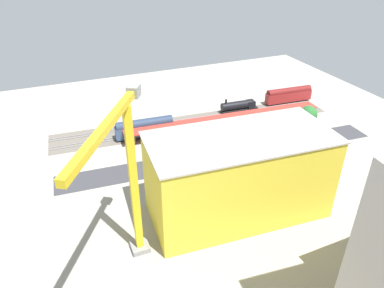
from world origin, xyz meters
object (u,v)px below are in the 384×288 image
object	(u,v)px
passenger_coach	(289,95)
parked_car_1	(273,150)
freight_coach_far	(145,127)
street_tree_0	(197,137)
box_truck_1	(263,158)
street_tree_2	(308,114)
traffic_light	(182,160)
locomotive	(240,106)
box_truck_2	(253,163)
platform_canopy_near	(225,118)
parked_car_4	(210,163)
parked_car_5	(186,168)
parked_car_3	(232,158)
box_truck_0	(216,169)
street_tree_1	(248,128)
parked_car_0	(290,145)
tower_crane	(128,174)
parked_car_2	(251,154)
construction_building	(239,177)

from	to	relation	value
passenger_coach	parked_car_1	distance (m)	39.45
freight_coach_far	street_tree_0	xyz separation A→B (m)	(-11.79, 15.25, 1.87)
box_truck_1	street_tree_2	size ratio (longest dim) A/B	1.06
traffic_light	street_tree_0	bearing A→B (deg)	-131.51
locomotive	passenger_coach	xyz separation A→B (m)	(-21.45, 0.00, 1.26)
box_truck_2	platform_canopy_near	bearing A→B (deg)	-97.91
locomotive	passenger_coach	world-z (taller)	passenger_coach
passenger_coach	traffic_light	world-z (taller)	traffic_light
street_tree_0	traffic_light	distance (m)	12.88
parked_car_4	parked_car_5	xyz separation A→B (m)	(7.15, -0.01, -0.04)
locomotive	parked_car_3	size ratio (longest dim) A/B	2.95
box_truck_0	street_tree_0	distance (m)	13.30
box_truck_2	street_tree_1	xyz separation A→B (m)	(-5.93, -13.65, 3.02)
freight_coach_far	parked_car_4	distance (m)	26.42
passenger_coach	box_truck_2	distance (m)	49.99
parked_car_0	tower_crane	size ratio (longest dim) A/B	0.12
parked_car_5	street_tree_1	xyz separation A→B (m)	(-23.71, -8.02, 3.82)
parked_car_2	street_tree_1	distance (m)	9.58
platform_canopy_near	box_truck_2	bearing A→B (deg)	82.09
passenger_coach	parked_car_3	distance (m)	49.29
parked_car_3	box_truck_2	xyz separation A→B (m)	(-3.53, 5.36, 0.84)
parked_car_1	street_tree_2	bearing A→B (deg)	-156.79
platform_canopy_near	traffic_light	bearing A→B (deg)	40.71
platform_canopy_near	construction_building	size ratio (longest dim) A/B	1.71
freight_coach_far	traffic_light	bearing A→B (deg)	97.45
passenger_coach	parked_car_3	size ratio (longest dim) A/B	3.91
passenger_coach	street_tree_1	xyz separation A→B (m)	(30.26, 20.80, 1.38)
parked_car_2	parked_car_5	world-z (taller)	parked_car_5
passenger_coach	street_tree_2	bearing A→B (deg)	69.62
parked_car_4	platform_canopy_near	bearing A→B (deg)	-127.60
parked_car_4	box_truck_0	bearing A→B (deg)	86.93
parked_car_4	construction_building	distance (m)	22.23
platform_canopy_near	tower_crane	size ratio (longest dim) A/B	1.98
freight_coach_far	parked_car_4	world-z (taller)	freight_coach_far
parked_car_2	box_truck_2	bearing A→B (deg)	62.07
passenger_coach	construction_building	distance (m)	69.75
parked_car_4	box_truck_1	bearing A→B (deg)	161.26
box_truck_2	traffic_light	world-z (taller)	traffic_light
parked_car_1	street_tree_2	distance (m)	20.37
parked_car_1	traffic_light	bearing A→B (deg)	1.95
tower_crane	traffic_light	size ratio (longest dim) A/B	4.70
parked_car_0	parked_car_1	bearing A→B (deg)	4.04
passenger_coach	box_truck_0	xyz separation A→B (m)	(47.08, 33.64, -1.45)
construction_building	parked_car_3	bearing A→B (deg)	-111.77
platform_canopy_near	parked_car_0	world-z (taller)	platform_canopy_near
parked_car_0	street_tree_0	distance (m)	28.98
parked_car_0	box_truck_2	bearing A→B (deg)	18.51
parked_car_3	box_truck_2	world-z (taller)	box_truck_2
parked_car_3	parked_car_4	world-z (taller)	parked_car_4
parked_car_5	box_truck_2	xyz separation A→B (m)	(-17.78, 5.63, 0.80)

